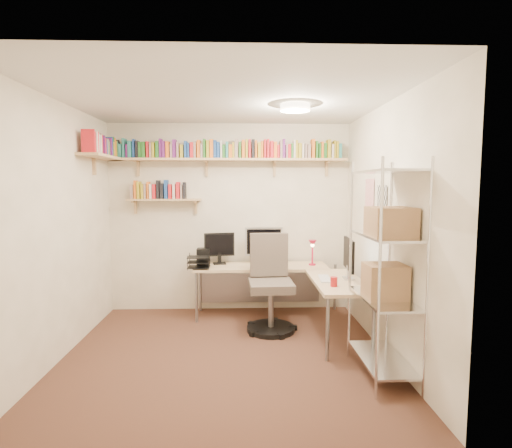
# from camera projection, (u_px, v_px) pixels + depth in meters

# --- Properties ---
(ground) EXTENTS (3.20, 3.20, 0.00)m
(ground) POSITION_uv_depth(u_px,v_px,m) (226.00, 354.00, 4.01)
(ground) COLOR #45271D
(ground) RESTS_ON ground
(room_shell) EXTENTS (3.24, 3.04, 2.52)m
(room_shell) POSITION_uv_depth(u_px,v_px,m) (225.00, 200.00, 3.86)
(room_shell) COLOR beige
(room_shell) RESTS_ON ground
(wall_shelves) EXTENTS (3.12, 1.09, 0.80)m
(wall_shelves) POSITION_uv_depth(u_px,v_px,m) (196.00, 158.00, 5.08)
(wall_shelves) COLOR tan
(wall_shelves) RESTS_ON ground
(corner_desk) EXTENTS (1.98, 1.68, 1.14)m
(corner_desk) POSITION_uv_depth(u_px,v_px,m) (270.00, 269.00, 4.92)
(corner_desk) COLOR beige
(corner_desk) RESTS_ON ground
(office_chair) EXTENTS (0.59, 0.60, 1.12)m
(office_chair) POSITION_uv_depth(u_px,v_px,m) (270.00, 290.00, 4.66)
(office_chair) COLOR black
(office_chair) RESTS_ON ground
(wire_rack) EXTENTS (0.41, 0.83, 1.91)m
(wire_rack) POSITION_uv_depth(u_px,v_px,m) (387.00, 257.00, 3.42)
(wire_rack) COLOR silver
(wire_rack) RESTS_ON ground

